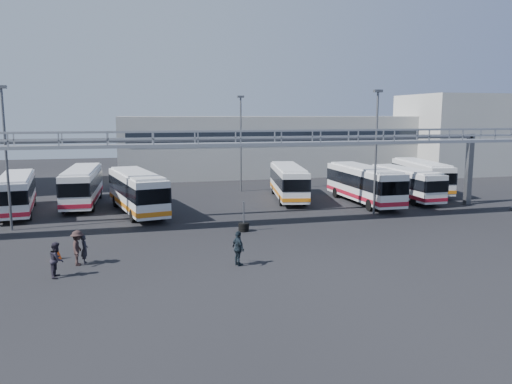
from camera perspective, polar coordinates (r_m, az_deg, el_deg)
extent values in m
plane|color=black|center=(32.20, -0.10, -5.94)|extent=(140.00, 140.00, 0.00)
cube|color=gray|center=(36.07, -2.07, 5.47)|extent=(50.00, 1.80, 0.22)
cube|color=gray|center=(35.19, -1.78, 6.94)|extent=(50.00, 0.10, 0.10)
cube|color=gray|center=(36.85, -2.36, 7.02)|extent=(50.00, 0.10, 0.10)
cube|color=#4C4F54|center=(39.97, -3.29, 6.07)|extent=(45.00, 0.50, 0.35)
cube|color=#9E9E99|center=(71.08, 1.76, 5.41)|extent=(42.00, 14.00, 8.00)
cube|color=#B2B2AD|center=(77.19, 22.08, 6.16)|extent=(14.00, 12.00, 11.00)
cylinder|color=#4C4F54|center=(39.22, -26.61, 3.20)|extent=(0.18, 0.18, 10.00)
cube|color=#4C4F54|center=(39.13, -27.13, 10.65)|extent=(0.70, 0.35, 0.22)
cylinder|color=#4C4F54|center=(42.18, 13.53, 4.22)|extent=(0.18, 0.18, 10.00)
cube|color=#4C4F54|center=(42.10, 13.78, 11.15)|extent=(0.70, 0.35, 0.22)
cylinder|color=#4C4F54|center=(53.56, -1.74, 5.38)|extent=(0.18, 0.18, 10.00)
cube|color=#4C4F54|center=(53.50, -1.77, 10.84)|extent=(0.70, 0.35, 0.22)
cube|color=silver|center=(46.33, -25.70, -0.05)|extent=(3.66, 10.86, 2.66)
cube|color=black|center=(46.29, -25.72, 0.34)|extent=(3.73, 10.93, 1.07)
cube|color=maroon|center=(46.47, -25.62, -1.20)|extent=(3.72, 10.92, 0.34)
cube|color=silver|center=(46.16, -25.81, 1.68)|extent=(3.30, 9.78, 0.15)
cylinder|color=black|center=(43.10, -24.48, -2.30)|extent=(0.40, 1.00, 0.97)
cylinder|color=black|center=(49.98, -26.55, -1.01)|extent=(0.40, 1.00, 0.97)
cylinder|color=black|center=(49.81, -24.05, -0.87)|extent=(0.40, 1.00, 0.97)
cube|color=silver|center=(48.19, -19.22, 0.75)|extent=(2.94, 11.28, 2.80)
cube|color=black|center=(48.15, -19.24, 1.14)|extent=(3.01, 11.35, 1.12)
cube|color=maroon|center=(48.33, -19.16, -0.41)|extent=(3.00, 11.34, 0.36)
cube|color=silver|center=(48.02, -19.31, 2.51)|extent=(2.65, 10.16, 0.16)
cylinder|color=black|center=(45.05, -21.13, -1.62)|extent=(0.34, 1.03, 1.02)
cylinder|color=black|center=(44.74, -18.21, -1.53)|extent=(0.34, 1.03, 1.02)
cylinder|color=black|center=(52.05, -19.94, -0.22)|extent=(0.34, 1.03, 1.02)
cylinder|color=black|center=(51.78, -17.42, -0.14)|extent=(0.34, 1.03, 1.02)
cube|color=silver|center=(43.02, -13.45, 0.13)|extent=(4.80, 11.66, 2.84)
cube|color=black|center=(42.97, -13.47, 0.57)|extent=(4.87, 11.73, 1.14)
cube|color=orange|center=(43.18, -13.40, -1.19)|extent=(4.86, 11.72, 0.36)
cube|color=silver|center=(42.83, -13.52, 2.12)|extent=(4.32, 10.50, 0.17)
cylinder|color=black|center=(39.51, -13.90, -2.66)|extent=(0.51, 1.08, 1.03)
cylinder|color=black|center=(40.04, -10.61, -2.40)|extent=(0.51, 1.08, 1.03)
cylinder|color=black|center=(46.54, -15.77, -1.03)|extent=(0.51, 1.08, 1.03)
cylinder|color=black|center=(47.00, -12.96, -0.83)|extent=(0.51, 1.08, 1.03)
cube|color=silver|center=(48.72, 3.73, 1.24)|extent=(4.37, 11.08, 2.70)
cube|color=black|center=(48.68, 3.73, 1.61)|extent=(4.44, 11.15, 1.08)
cube|color=orange|center=(48.86, 3.72, 0.12)|extent=(4.43, 11.14, 0.34)
cube|color=silver|center=(48.55, 3.74, 2.91)|extent=(3.94, 9.98, 0.16)
cylinder|color=black|center=(45.38, 2.90, -0.98)|extent=(0.47, 1.02, 0.98)
cylinder|color=black|center=(45.70, 5.66, -0.94)|extent=(0.47, 1.02, 0.98)
cylinder|color=black|center=(52.18, 2.00, 0.31)|extent=(0.47, 1.02, 0.98)
cylinder|color=black|center=(52.45, 4.41, 0.33)|extent=(0.47, 1.02, 0.98)
cube|color=silver|center=(47.48, 12.21, 0.96)|extent=(2.59, 11.35, 2.84)
cube|color=black|center=(47.44, 12.22, 1.37)|extent=(2.65, 11.41, 1.14)
cube|color=maroon|center=(47.62, 12.17, -0.23)|extent=(2.64, 11.40, 0.36)
cube|color=silver|center=(47.30, 12.27, 2.77)|extent=(2.33, 10.22, 0.17)
cylinder|color=black|center=(43.97, 12.89, -1.48)|extent=(0.31, 1.03, 1.03)
cylinder|color=black|center=(45.07, 15.54, -1.33)|extent=(0.31, 1.03, 1.03)
cylinder|color=black|center=(50.44, 9.14, -0.07)|extent=(0.31, 1.03, 1.03)
cylinder|color=black|center=(51.41, 11.53, 0.03)|extent=(0.31, 1.03, 1.03)
cube|color=silver|center=(50.60, 16.64, 1.02)|extent=(2.60, 10.13, 2.52)
cube|color=black|center=(50.56, 16.66, 1.36)|extent=(2.67, 10.19, 1.01)
cube|color=maroon|center=(50.72, 16.60, 0.02)|extent=(2.66, 10.18, 0.32)
cube|color=silver|center=(50.44, 16.71, 2.52)|extent=(2.34, 9.12, 0.15)
cylinder|color=black|center=(47.56, 17.63, -0.98)|extent=(0.30, 0.92, 0.91)
cylinder|color=black|center=(48.72, 19.64, -0.85)|extent=(0.30, 0.92, 0.91)
cylinder|color=black|center=(52.96, 13.78, 0.15)|extent=(0.30, 0.92, 0.91)
cylinder|color=black|center=(54.00, 15.66, 0.24)|extent=(0.30, 0.92, 0.91)
cube|color=silver|center=(55.88, 18.34, 1.80)|extent=(4.31, 11.21, 2.74)
cube|color=black|center=(55.85, 18.36, 2.13)|extent=(4.38, 11.28, 1.09)
cube|color=orange|center=(56.00, 18.29, 0.82)|extent=(4.37, 11.27, 0.35)
cube|color=silver|center=(55.74, 18.41, 3.28)|extent=(3.88, 10.09, 0.16)
cylinder|color=black|center=(52.42, 18.61, -0.10)|extent=(0.46, 1.03, 1.00)
cylinder|color=black|center=(53.34, 20.84, -0.07)|extent=(0.46, 1.03, 1.00)
cylinder|color=black|center=(58.86, 15.96, 0.95)|extent=(0.46, 1.03, 1.00)
cylinder|color=black|center=(59.68, 17.98, 0.96)|extent=(0.46, 1.03, 1.00)
imported|color=black|center=(29.45, -19.02, -6.21)|extent=(0.46, 0.64, 1.61)
imported|color=#221F2B|center=(27.53, -21.82, -7.18)|extent=(0.75, 0.93, 1.82)
imported|color=#2D1F1E|center=(29.18, -19.69, -6.04)|extent=(0.76, 1.28, 1.96)
imported|color=black|center=(27.45, -2.04, -6.47)|extent=(0.79, 1.22, 1.93)
cone|color=#EB480D|center=(30.99, -21.79, -6.45)|extent=(0.57, 0.57, 0.75)
cylinder|color=black|center=(35.58, -1.42, -4.34)|extent=(0.75, 0.75, 0.18)
cylinder|color=black|center=(35.53, -1.42, -4.03)|extent=(0.75, 0.75, 0.18)
cylinder|color=black|center=(35.49, -1.42, -3.72)|extent=(0.75, 0.75, 0.18)
cylinder|color=#4C4F54|center=(35.37, -1.42, -2.81)|extent=(0.11, 0.11, 2.15)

